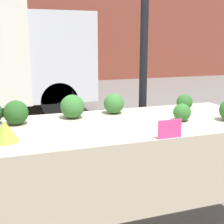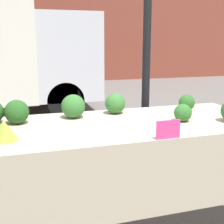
{
  "view_description": "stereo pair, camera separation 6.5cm",
  "coord_description": "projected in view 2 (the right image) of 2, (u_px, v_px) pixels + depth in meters",
  "views": [
    {
      "loc": [
        -0.66,
        -1.92,
        1.35
      ],
      "look_at": [
        0.0,
        0.0,
        0.89
      ],
      "focal_mm": 50.0,
      "sensor_mm": 36.0,
      "label": 1
    },
    {
      "loc": [
        -0.6,
        -1.94,
        1.35
      ],
      "look_at": [
        0.0,
        0.0,
        0.89
      ],
      "focal_mm": 50.0,
      "sensor_mm": 36.0,
      "label": 2
    }
  ],
  "objects": [
    {
      "name": "broccoli_head_6",
      "position": [
        183.0,
        113.0,
        2.14
      ],
      "size": [
        0.12,
        0.12,
        0.12
      ],
      "color": "#2D6628",
      "rests_on": "market_table"
    },
    {
      "name": "tent_pole",
      "position": [
        147.0,
        47.0,
        2.7
      ],
      "size": [
        0.07,
        0.07,
        2.61
      ],
      "color": "black",
      "rests_on": "ground_plane"
    },
    {
      "name": "broccoli_head_9",
      "position": [
        187.0,
        103.0,
        2.49
      ],
      "size": [
        0.13,
        0.13,
        0.13
      ],
      "color": "#285B23",
      "rests_on": "market_table"
    },
    {
      "name": "market_table",
      "position": [
        115.0,
        140.0,
        2.06
      ],
      "size": [
        2.16,
        0.85,
        0.81
      ],
      "color": "tan",
      "rests_on": "ground_plane"
    },
    {
      "name": "broccoli_head_8",
      "position": [
        73.0,
        106.0,
        2.24
      ],
      "size": [
        0.17,
        0.17,
        0.17
      ],
      "color": "#336B2D",
      "rests_on": "market_table"
    },
    {
      "name": "broccoli_head_1",
      "position": [
        115.0,
        104.0,
        2.38
      ],
      "size": [
        0.16,
        0.16,
        0.16
      ],
      "color": "#336B2D",
      "rests_on": "market_table"
    },
    {
      "name": "price_sign",
      "position": [
        168.0,
        130.0,
        1.76
      ],
      "size": [
        0.15,
        0.01,
        0.11
      ],
      "color": "#E53D84",
      "rests_on": "market_table"
    },
    {
      "name": "broccoli_head_0",
      "position": [
        17.0,
        112.0,
        2.08
      ],
      "size": [
        0.16,
        0.16,
        0.16
      ],
      "color": "#23511E",
      "rests_on": "market_table"
    },
    {
      "name": "romanesco_head",
      "position": [
        4.0,
        130.0,
        1.73
      ],
      "size": [
        0.15,
        0.15,
        0.12
      ],
      "color": "#93B238",
      "rests_on": "market_table"
    }
  ]
}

